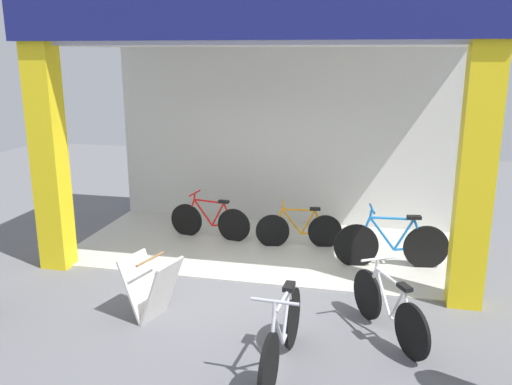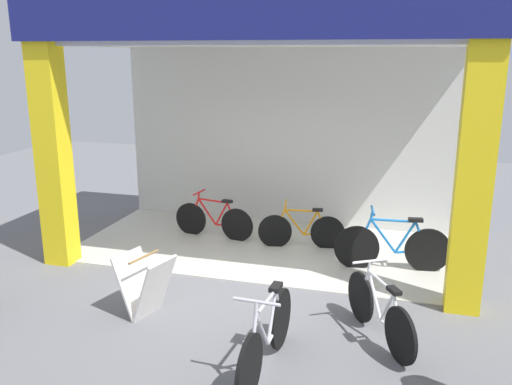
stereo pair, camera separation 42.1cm
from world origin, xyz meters
TOP-DOWN VIEW (x-y plane):
  - ground_plane at (0.00, 0.00)m, footprint 20.66×20.66m
  - shop_facade at (0.00, 1.61)m, footprint 6.53×3.29m
  - bicycle_inside_0 at (2.04, 1.06)m, footprint 1.71×0.47m
  - bicycle_inside_1 at (0.54, 1.61)m, footprint 1.43×0.40m
  - bicycle_inside_2 at (-1.05, 1.70)m, footprint 1.50×0.41m
  - bicycle_parked_0 at (1.98, -1.08)m, footprint 0.85×1.37m
  - bicycle_parked_1 at (0.90, -2.03)m, footprint 0.47×1.71m
  - sandwich_board_sign at (-0.86, -1.26)m, footprint 0.74×0.66m

SIDE VIEW (x-z plane):
  - ground_plane at x=0.00m, z-range 0.00..0.00m
  - bicycle_inside_1 at x=0.54m, z-range -0.08..0.72m
  - bicycle_inside_2 at x=-1.05m, z-range -0.08..0.74m
  - bicycle_parked_0 at x=1.98m, z-range -0.09..0.78m
  - bicycle_parked_1 at x=0.90m, z-range -0.09..0.85m
  - bicycle_inside_0 at x=2.04m, z-range -0.10..0.85m
  - sandwich_board_sign at x=-0.86m, z-range 0.00..0.79m
  - shop_facade at x=0.00m, z-range 0.16..4.23m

